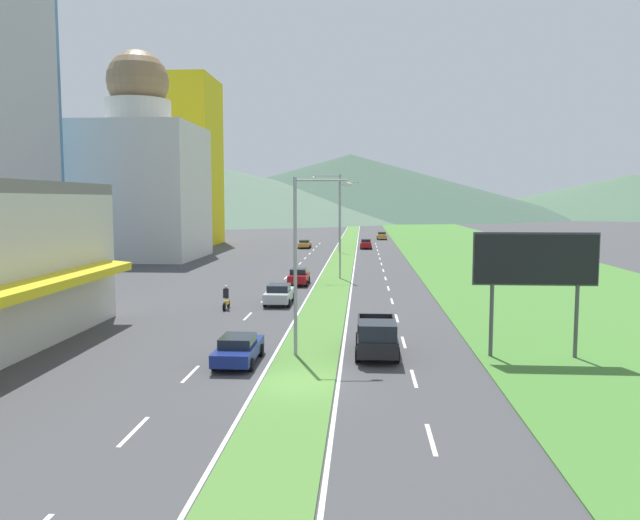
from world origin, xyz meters
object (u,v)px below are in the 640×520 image
at_px(street_lamp_mid, 337,220).
at_px(car_4, 238,349).
at_px(car_1, 382,236).
at_px(car_5, 305,244).
at_px(motorcycle_rider, 226,299).
at_px(car_2, 279,294).
at_px(car_3, 299,277).
at_px(street_lamp_far, 342,212).
at_px(billboard_roadside, 536,264).
at_px(street_lamp_near, 302,254).
at_px(pickup_truck_0, 377,337).
at_px(car_0, 366,244).

distance_m(street_lamp_mid, car_4, 33.31).
height_order(car_1, car_5, car_1).
height_order(car_1, motorcycle_rider, motorcycle_rider).
relative_size(car_2, car_4, 1.03).
relative_size(car_3, car_4, 0.91).
distance_m(street_lamp_far, car_4, 64.18).
bearing_deg(billboard_roadside, car_4, -172.14).
height_order(street_lamp_mid, car_2, street_lamp_mid).
bearing_deg(car_3, billboard_roadside, -150.67).
relative_size(street_lamp_far, billboard_roadside, 1.69).
bearing_deg(motorcycle_rider, street_lamp_near, -152.25).
distance_m(car_3, motorcycle_rider, 13.95).
bearing_deg(car_1, car_2, -7.44).
relative_size(car_3, pickup_truck_0, 0.77).
xyz_separation_m(car_3, car_4, (-0.05, -28.06, -0.06)).
xyz_separation_m(car_0, car_2, (-6.89, -54.32, -0.02)).
height_order(street_lamp_near, motorcycle_rider, street_lamp_near).
distance_m(street_lamp_mid, car_1, 63.10).
relative_size(car_0, pickup_truck_0, 0.83).
xyz_separation_m(car_2, car_4, (0.35, -17.34, -0.06)).
relative_size(car_0, car_2, 0.96).
bearing_deg(car_4, car_5, 2.84).
distance_m(street_lamp_far, motorcycle_rider, 49.95).
bearing_deg(car_3, street_lamp_near, -173.69).
relative_size(street_lamp_far, motorcycle_rider, 5.38).
bearing_deg(car_0, motorcycle_rider, -10.37).
xyz_separation_m(street_lamp_far, car_4, (-2.80, -63.89, -5.43)).
bearing_deg(car_3, car_2, 177.89).
height_order(car_3, car_4, car_3).
bearing_deg(motorcycle_rider, pickup_truck_0, -140.07).
xyz_separation_m(street_lamp_far, car_2, (-3.15, -46.55, -5.37)).
relative_size(street_lamp_far, car_1, 2.45).
distance_m(car_0, car_1, 23.84).
distance_m(billboard_roadside, car_0, 70.23).
xyz_separation_m(street_lamp_near, motorcycle_rider, (-6.86, 13.04, -4.51)).
bearing_deg(car_1, pickup_truck_0, -1.86).
distance_m(car_0, pickup_truck_0, 69.75).
bearing_deg(street_lamp_near, car_0, 87.08).
xyz_separation_m(car_5, motorcycle_rider, (-0.31, -57.38, 0.03)).
relative_size(car_0, motorcycle_rider, 2.25).
height_order(street_lamp_far, car_1, street_lamp_far).
bearing_deg(car_2, street_lamp_far, -3.88).
relative_size(car_3, motorcycle_rider, 2.08).
bearing_deg(car_4, car_2, 1.16).
xyz_separation_m(car_2, pickup_truck_0, (7.14, -15.42, 0.20)).
xyz_separation_m(street_lamp_far, pickup_truck_0, (3.99, -61.97, -5.17)).
bearing_deg(street_lamp_mid, car_0, 85.49).
relative_size(car_0, car_3, 1.08).
height_order(car_5, pickup_truck_0, pickup_truck_0).
bearing_deg(billboard_roadside, street_lamp_far, 100.86).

